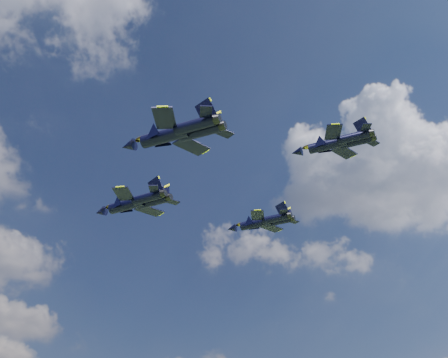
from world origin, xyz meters
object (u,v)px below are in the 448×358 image
at_px(jet_left, 162,137).
at_px(jet_right, 254,224).
at_px(jet_lead, 125,205).
at_px(jet_slot, 325,145).

height_order(jet_left, jet_right, jet_left).
height_order(jet_lead, jet_slot, jet_slot).
bearing_deg(jet_left, jet_right, -1.36).
xyz_separation_m(jet_lead, jet_left, (-3.36, -21.23, 1.23)).
bearing_deg(jet_right, jet_left, -178.76).
distance_m(jet_right, jet_slot, 26.22).
distance_m(jet_lead, jet_left, 21.53).
distance_m(jet_left, jet_right, 32.77).
height_order(jet_right, jet_slot, jet_slot).
xyz_separation_m(jet_left, jet_right, (27.84, 17.28, -0.44)).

